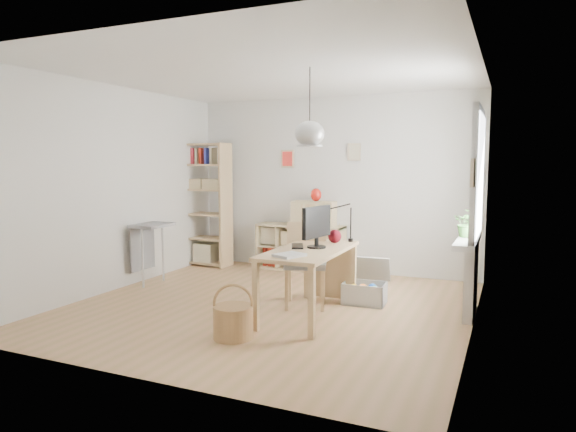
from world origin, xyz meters
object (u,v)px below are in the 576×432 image
at_px(desk, 309,257).
at_px(cube_shelf, 300,251).
at_px(chair, 306,259).
at_px(drawer_chest, 314,213).
at_px(tall_bookshelf, 205,199).
at_px(monitor, 317,225).
at_px(storage_chest, 366,289).

relative_size(desk, cube_shelf, 1.07).
height_order(chair, drawer_chest, drawer_chest).
relative_size(tall_bookshelf, drawer_chest, 3.03).
bearing_deg(tall_bookshelf, desk, -37.01).
bearing_deg(tall_bookshelf, chair, -33.08).
bearing_deg(monitor, tall_bookshelf, 155.27).
height_order(desk, tall_bookshelf, tall_bookshelf).
xyz_separation_m(tall_bookshelf, monitor, (2.64, -1.85, -0.08)).
distance_m(chair, drawer_chest, 1.92).
relative_size(tall_bookshelf, monitor, 3.77).
relative_size(desk, drawer_chest, 2.27).
xyz_separation_m(monitor, drawer_chest, (-0.83, 2.09, -0.10)).
bearing_deg(drawer_chest, tall_bookshelf, -175.97).
height_order(cube_shelf, storage_chest, cube_shelf).
xyz_separation_m(desk, monitor, (0.05, 0.10, 0.35)).
xyz_separation_m(cube_shelf, drawer_chest, (0.25, -0.04, 0.61)).
xyz_separation_m(desk, drawer_chest, (-0.78, 2.19, 0.25)).
distance_m(storage_chest, drawer_chest, 2.02).
height_order(desk, chair, chair).
height_order(tall_bookshelf, monitor, tall_bookshelf).
xyz_separation_m(storage_chest, drawer_chest, (-1.22, 1.43, 0.74)).
height_order(tall_bookshelf, storage_chest, tall_bookshelf).
height_order(desk, monitor, monitor).
height_order(cube_shelf, tall_bookshelf, tall_bookshelf).
bearing_deg(cube_shelf, tall_bookshelf, -169.81).
distance_m(cube_shelf, storage_chest, 2.08).
relative_size(tall_bookshelf, chair, 2.05).
distance_m(tall_bookshelf, monitor, 3.22).
bearing_deg(chair, tall_bookshelf, 128.62).
bearing_deg(chair, drawer_chest, 89.67).
height_order(tall_bookshelf, chair, tall_bookshelf).
height_order(storage_chest, monitor, monitor).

